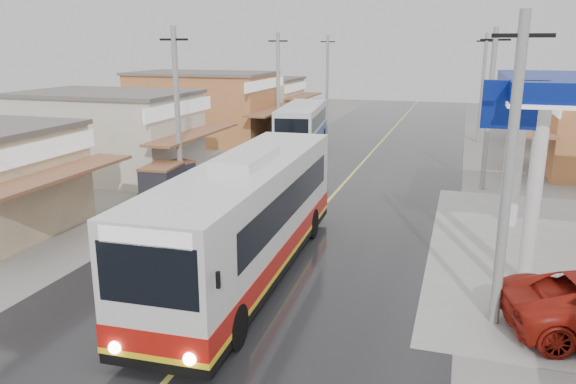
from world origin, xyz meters
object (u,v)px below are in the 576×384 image
Objects in this scene: tricycle_near at (162,182)px; tricycle_far at (175,175)px; second_bus at (302,126)px; coach_bus at (248,218)px; cyclist at (249,175)px.

tricycle_near reaches higher than tricycle_far.
tricycle_far is at bearing -109.58° from second_bus.
coach_bus is 11.44m from tricycle_far.
second_bus reaches higher than tricycle_far.
second_bus is 4.15× the size of tricycle_far.
tricycle_near is (-2.32, -15.41, -0.61)m from second_bus.
second_bus is at bearing 76.00° from tricycle_near.
cyclist is at bearing 51.45° from tricycle_near.
second_bus is (-4.53, 22.00, -0.26)m from coach_bus.
coach_bus reaches higher than tricycle_near.
second_bus is at bearing 99.43° from coach_bus.
cyclist is at bearing 52.80° from tricycle_far.
coach_bus is at bearing -29.46° from tricycle_far.
cyclist is 4.97m from tricycle_near.
tricycle_far is (-0.50, 2.11, -0.18)m from tricycle_near.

